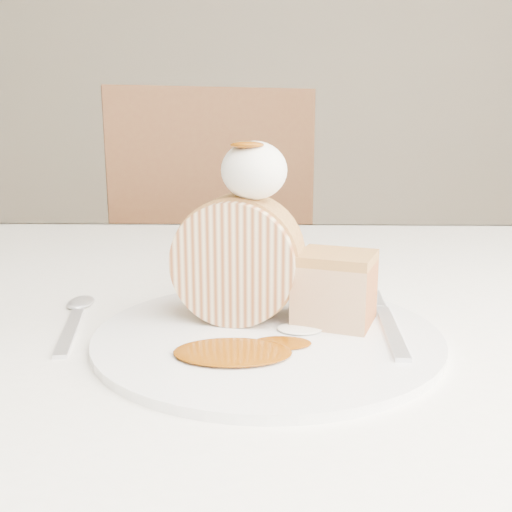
{
  "coord_description": "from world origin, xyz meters",
  "views": [
    {
      "loc": [
        -0.0,
        -0.4,
        0.93
      ],
      "look_at": [
        -0.01,
        0.07,
        0.82
      ],
      "focal_mm": 40.0,
      "sensor_mm": 36.0,
      "label": 1
    }
  ],
  "objects": [
    {
      "name": "table",
      "position": [
        0.0,
        0.2,
        0.66
      ],
      "size": [
        1.4,
        0.9,
        0.75
      ],
      "color": "white",
      "rests_on": "ground"
    },
    {
      "name": "chair_far",
      "position": [
        -0.16,
        1.03,
        0.58
      ],
      "size": [
        0.6,
        0.6,
        1.01
      ],
      "rotation": [
        0.0,
        0.0,
        3.46
      ],
      "color": "brown",
      "rests_on": "ground"
    },
    {
      "name": "plate",
      "position": [
        -0.0,
        0.06,
        0.75
      ],
      "size": [
        0.37,
        0.37,
        0.01
      ],
      "primitive_type": "cylinder",
      "rotation": [
        0.0,
        0.0,
        -0.35
      ],
      "color": "white",
      "rests_on": "table"
    },
    {
      "name": "roulade_slice",
      "position": [
        -0.03,
        0.09,
        0.81
      ],
      "size": [
        0.12,
        0.08,
        0.11
      ],
      "primitive_type": "cylinder",
      "rotation": [
        1.57,
        0.0,
        -0.17
      ],
      "color": "beige",
      "rests_on": "plate"
    },
    {
      "name": "cake_chunk",
      "position": [
        0.06,
        0.08,
        0.78
      ],
      "size": [
        0.08,
        0.08,
        0.05
      ],
      "primitive_type": "cube",
      "rotation": [
        0.0,
        0.0,
        -0.35
      ],
      "color": "#BE8747",
      "rests_on": "plate"
    },
    {
      "name": "whipped_cream",
      "position": [
        -0.01,
        0.09,
        0.89
      ],
      "size": [
        0.06,
        0.06,
        0.05
      ],
      "primitive_type": "ellipsoid",
      "color": "silver",
      "rests_on": "roulade_slice"
    },
    {
      "name": "caramel_drizzle",
      "position": [
        -0.02,
        0.07,
        0.92
      ],
      "size": [
        0.03,
        0.02,
        0.01
      ],
      "primitive_type": "ellipsoid",
      "color": "#753704",
      "rests_on": "whipped_cream"
    },
    {
      "name": "caramel_pool",
      "position": [
        -0.03,
        0.01,
        0.76
      ],
      "size": [
        0.11,
        0.09,
        0.0
      ],
      "primitive_type": null,
      "rotation": [
        0.0,
        0.0,
        -0.35
      ],
      "color": "#753704",
      "rests_on": "plate"
    },
    {
      "name": "fork",
      "position": [
        0.1,
        0.05,
        0.76
      ],
      "size": [
        0.04,
        0.17,
        0.0
      ],
      "primitive_type": "cube",
      "rotation": [
        0.0,
        0.0,
        -0.07
      ],
      "color": "silver",
      "rests_on": "plate"
    },
    {
      "name": "spoon",
      "position": [
        -0.17,
        0.07,
        0.75
      ],
      "size": [
        0.05,
        0.15,
        0.0
      ],
      "primitive_type": "cube",
      "rotation": [
        0.0,
        0.0,
        0.2
      ],
      "color": "silver",
      "rests_on": "table"
    }
  ]
}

